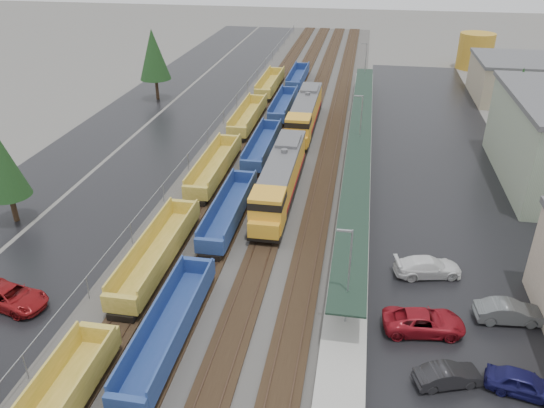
{
  "coord_description": "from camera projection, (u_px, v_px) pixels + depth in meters",
  "views": [
    {
      "loc": [
        9.43,
        -8.96,
        24.89
      ],
      "look_at": [
        1.97,
        33.76,
        2.0
      ],
      "focal_mm": 35.0,
      "sensor_mm": 36.0,
      "label": 1
    }
  ],
  "objects": [
    {
      "name": "ballast_strip",
      "position": [
        291.0,
        128.0,
        73.11
      ],
      "size": [
        20.0,
        160.0,
        0.08
      ],
      "primitive_type": "cube",
      "color": "#302D2B",
      "rests_on": "ground"
    },
    {
      "name": "trackbed",
      "position": [
        291.0,
        127.0,
        73.06
      ],
      "size": [
        14.6,
        160.0,
        0.22
      ],
      "color": "black",
      "rests_on": "ground"
    },
    {
      "name": "west_parking_lot",
      "position": [
        186.0,
        122.0,
        75.41
      ],
      "size": [
        10.0,
        160.0,
        0.02
      ],
      "primitive_type": "cube",
      "color": "black",
      "rests_on": "ground"
    },
    {
      "name": "west_road",
      "position": [
        120.0,
        118.0,
        76.93
      ],
      "size": [
        9.0,
        160.0,
        0.02
      ],
      "primitive_type": "cube",
      "color": "black",
      "rests_on": "ground"
    },
    {
      "name": "east_commuter_lot",
      "position": [
        440.0,
        167.0,
        61.53
      ],
      "size": [
        16.0,
        100.0,
        0.02
      ],
      "primitive_type": "cube",
      "color": "black",
      "rests_on": "ground"
    },
    {
      "name": "station_platform",
      "position": [
        358.0,
        155.0,
        62.64
      ],
      "size": [
        3.0,
        80.0,
        8.0
      ],
      "color": "#9E9B93",
      "rests_on": "ground"
    },
    {
      "name": "chainlink_fence",
      "position": [
        220.0,
        117.0,
        72.46
      ],
      "size": [
        0.08,
        160.04,
        2.02
      ],
      "color": "gray",
      "rests_on": "ground"
    },
    {
      "name": "distant_hills",
      "position": [
        466.0,
        0.0,
        197.6
      ],
      "size": [
        301.0,
        140.0,
        25.2
      ],
      "color": "#55624C",
      "rests_on": "ground"
    },
    {
      "name": "tree_west_near",
      "position": [
        3.0,
        164.0,
        47.62
      ],
      "size": [
        3.96,
        3.96,
        9.0
      ],
      "color": "#332316",
      "rests_on": "ground"
    },
    {
      "name": "tree_west_far",
      "position": [
        154.0,
        54.0,
        82.01
      ],
      "size": [
        4.84,
        4.84,
        11.0
      ],
      "color": "#332316",
      "rests_on": "ground"
    },
    {
      "name": "tree_east",
      "position": [
        518.0,
        97.0,
        64.11
      ],
      "size": [
        4.4,
        4.4,
        10.0
      ],
      "color": "#332316",
      "rests_on": "ground"
    },
    {
      "name": "locomotive_lead",
      "position": [
        280.0,
        180.0,
        52.79
      ],
      "size": [
        2.99,
        19.7,
        4.46
      ],
      "color": "black",
      "rests_on": "ground"
    },
    {
      "name": "locomotive_trail",
      "position": [
        305.0,
        114.0,
        71.09
      ],
      "size": [
        2.99,
        19.7,
        4.46
      ],
      "color": "black",
      "rests_on": "ground"
    },
    {
      "name": "well_string_yellow",
      "position": [
        191.0,
        204.0,
        50.88
      ],
      "size": [
        2.66,
        102.84,
        2.36
      ],
      "color": "#A7942E",
      "rests_on": "ground"
    },
    {
      "name": "well_string_blue",
      "position": [
        230.0,
        211.0,
        49.67
      ],
      "size": [
        2.51,
        114.03,
        2.23
      ],
      "color": "navy",
      "rests_on": "ground"
    },
    {
      "name": "storage_tank",
      "position": [
        475.0,
        51.0,
        102.31
      ],
      "size": [
        6.66,
        6.66,
        6.66
      ],
      "primitive_type": "cylinder",
      "color": "#BB8A25",
      "rests_on": "ground"
    },
    {
      "name": "parked_car_west_c",
      "position": [
        11.0,
        297.0,
        38.75
      ],
      "size": [
        3.73,
        6.09,
        1.58
      ],
      "primitive_type": "imported",
      "rotation": [
        0.0,
        0.0,
        1.36
      ],
      "color": "maroon",
      "rests_on": "ground"
    },
    {
      "name": "parked_car_east_a",
      "position": [
        448.0,
        376.0,
        32.12
      ],
      "size": [
        2.7,
        4.36,
        1.36
      ],
      "primitive_type": "imported",
      "rotation": [
        0.0,
        0.0,
        1.9
      ],
      "color": "black",
      "rests_on": "ground"
    },
    {
      "name": "parked_car_east_b",
      "position": [
        424.0,
        322.0,
        36.33
      ],
      "size": [
        3.25,
        5.86,
        1.55
      ],
      "primitive_type": "imported",
      "rotation": [
        0.0,
        0.0,
        1.7
      ],
      "color": "maroon",
      "rests_on": "ground"
    },
    {
      "name": "parked_car_east_c",
      "position": [
        428.0,
        267.0,
        42.17
      ],
      "size": [
        3.25,
        5.67,
        1.55
      ],
      "primitive_type": "imported",
      "rotation": [
        0.0,
        0.0,
        1.78
      ],
      "color": "white",
      "rests_on": "ground"
    },
    {
      "name": "parked_car_east_d",
      "position": [
        524.0,
        384.0,
        31.46
      ],
      "size": [
        2.72,
        4.72,
        1.51
      ],
      "primitive_type": "imported",
      "rotation": [
        0.0,
        0.0,
        1.35
      ],
      "color": "#131348",
      "rests_on": "ground"
    },
    {
      "name": "parked_car_east_e",
      "position": [
        509.0,
        312.0,
        37.23
      ],
      "size": [
        2.07,
        4.83,
        1.55
      ],
      "primitive_type": "imported",
      "rotation": [
        0.0,
        0.0,
        1.66
      ],
      "color": "#535658",
      "rests_on": "ground"
    }
  ]
}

